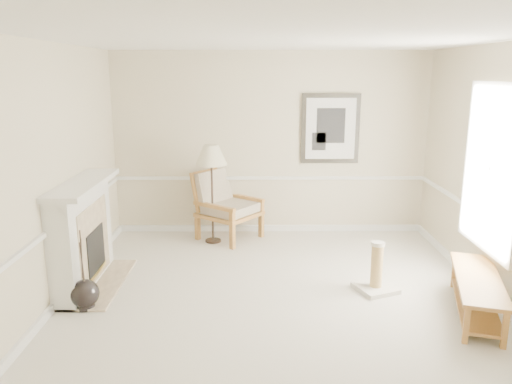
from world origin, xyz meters
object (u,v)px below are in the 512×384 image
Objects in this scene: floor_lamp at (211,158)px; scratching_post at (376,275)px; bench at (477,289)px; armchair at (223,202)px; floor_vase at (85,294)px.

scratching_post is at bearing -40.51° from floor_lamp.
armchair is at bearing 137.62° from bench.
floor_vase is at bearing -171.39° from armchair.
bench is (3.05, -2.40, -1.04)m from floor_lamp.
floor_vase is at bearing 178.11° from bench.
bench is at bearing -32.62° from scratching_post.
scratching_post is (3.35, 0.46, 0.02)m from floor_vase.
floor_lamp is (-0.16, -0.24, 0.75)m from armchair.
floor_vase is 2.83m from floor_lamp.
floor_vase is 4.30m from bench.
scratching_post reaches higher than bench.
floor_lamp is 2.46× the size of scratching_post.
floor_lamp is 4.02m from bench.
armchair is 0.80m from floor_lamp.
floor_lamp is 2.99m from scratching_post.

